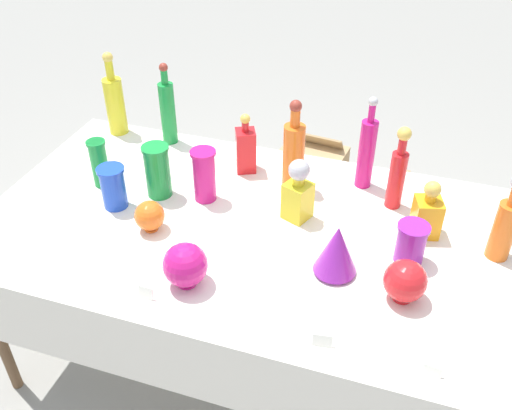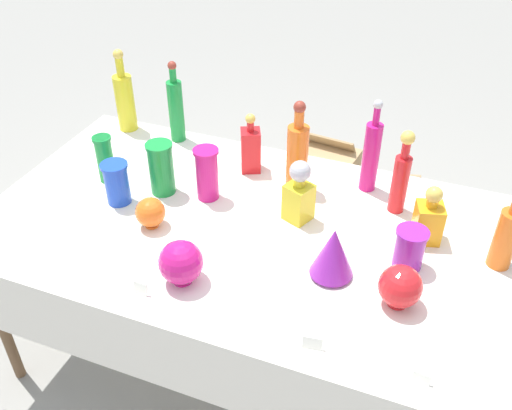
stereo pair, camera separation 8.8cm
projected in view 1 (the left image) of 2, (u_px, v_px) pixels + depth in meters
The scene contains 25 objects.
ground_plane at pixel (256, 358), 2.57m from camera, with size 40.00×40.00×0.00m, color gray.
display_table at pixel (253, 243), 2.12m from camera, with size 2.06×1.12×0.76m.
tall_bottle_0 at pixel (168, 110), 2.53m from camera, with size 0.07×0.07×0.38m.
tall_bottle_1 at pixel (115, 102), 2.61m from camera, with size 0.09×0.09×0.39m.
tall_bottle_2 at pixel (506, 223), 1.91m from camera, with size 0.08×0.08×0.34m.
tall_bottle_3 at pixel (294, 153), 2.24m from camera, with size 0.09×0.09×0.38m.
tall_bottle_4 at pixel (367, 151), 2.25m from camera, with size 0.07×0.07×0.39m.
tall_bottle_5 at pixel (398, 173), 2.14m from camera, with size 0.06×0.06×0.34m.
square_decanter_0 at pixel (427, 213), 2.03m from camera, with size 0.12×0.12×0.23m.
square_decanter_1 at pixel (246, 148), 2.37m from camera, with size 0.11×0.11×0.26m.
square_decanter_2 at pixel (298, 192), 2.10m from camera, with size 0.12×0.12×0.25m.
slender_vase_0 at pixel (411, 242), 1.92m from camera, with size 0.11×0.11×0.15m.
slender_vase_1 at pixel (204, 174), 2.20m from camera, with size 0.10×0.10×0.22m.
slender_vase_2 at pixel (157, 170), 2.22m from camera, with size 0.11×0.11×0.22m.
slender_vase_3 at pixel (99, 162), 2.28m from camera, with size 0.08×0.08×0.20m.
slender_vase_4 at pixel (113, 186), 2.17m from camera, with size 0.11×0.11×0.17m.
fluted_vase_0 at pixel (337, 250), 1.86m from camera, with size 0.15×0.15×0.19m.
round_bowl_0 at pixel (405, 281), 1.78m from camera, with size 0.14×0.14×0.15m.
round_bowl_1 at pixel (185, 265), 1.83m from camera, with size 0.15×0.15×0.16m.
round_bowl_2 at pixel (150, 216), 2.07m from camera, with size 0.11×0.11×0.12m.
price_tag_left at pixel (322, 341), 1.66m from camera, with size 0.06×0.01×0.04m, color white.
price_tag_center at pixel (146, 293), 1.81m from camera, with size 0.05×0.01×0.05m, color white.
price_tag_right at pixel (433, 371), 1.58m from camera, with size 0.05×0.01×0.03m, color white.
cardboard_box_behind_left at pixel (309, 177), 3.46m from camera, with size 0.42×0.40×0.41m.
cardboard_box_behind_right at pixel (371, 214), 3.15m from camera, with size 0.43×0.39×0.42m.
Camera 1 is at (0.52, -1.57, 2.08)m, focal length 40.00 mm.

